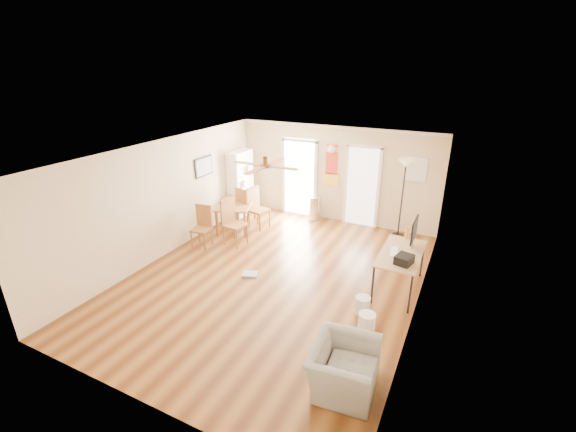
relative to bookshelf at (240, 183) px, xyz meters
The scene contains 30 objects.
floor 3.84m from the bookshelf, 46.95° to the right, with size 7.00×7.00×0.00m, color brown.
ceiling 4.09m from the bookshelf, 46.95° to the right, with size 5.50×7.00×0.00m, color silver, non-canonical shape.
wall_back 2.69m from the bookshelf, 16.93° to the left, with size 5.50×0.04×2.60m, color beige, non-canonical shape.
wall_front 6.74m from the bookshelf, 67.76° to the right, with size 5.50×0.04×2.60m, color beige, non-canonical shape.
wall_left 2.76m from the bookshelf, 94.29° to the right, with size 0.04×7.00×2.60m, color beige, non-canonical shape.
wall_right 5.97m from the bookshelf, 27.23° to the right, with size 0.04×7.00×2.60m, color beige, non-canonical shape.
crown_molding 4.07m from the bookshelf, 46.95° to the right, with size 5.50×7.00×0.08m, color white, non-canonical shape.
kitchen_doorway 1.68m from the bookshelf, 26.93° to the left, with size 0.90×0.10×2.10m, color white, non-canonical shape.
bathroom_doorway 3.38m from the bookshelf, 12.98° to the left, with size 0.80×0.10×2.10m, color white, non-canonical shape.
wall_decal 2.61m from the bookshelf, 17.32° to the left, with size 0.46×0.03×1.10m, color red.
ac_grille 4.72m from the bookshelf, ahead, with size 0.50×0.04×0.60m, color white.
framed_poster 1.55m from the bookshelf, 97.71° to the right, with size 0.04×0.66×0.48m, color black.
ceiling_fan 4.23m from the bookshelf, 49.92° to the right, with size 1.24×1.24×0.20m, color #593819, non-canonical shape.
bookshelf is the anchor object (origin of this frame).
dining_table 1.09m from the bookshelf, 64.72° to the right, with size 0.84×1.40×0.70m, color #996631, non-canonical shape.
dining_chair_right_a 1.19m from the bookshelf, 32.49° to the right, with size 0.44×0.44×1.07m, color olive, non-canonical shape.
dining_chair_right_b 2.02m from the bookshelf, 61.54° to the right, with size 0.46×0.46×1.11m, color #AB6237, non-canonical shape.
dining_chair_near 2.27m from the bookshelf, 82.36° to the right, with size 0.41×0.41×0.99m, color #AC7437, non-canonical shape.
dining_chair_far 0.93m from the bookshelf, 45.68° to the right, with size 0.44×0.44×1.06m, color #A15F34, non-canonical shape.
trash_can 2.22m from the bookshelf, 13.54° to the left, with size 0.32×0.32×0.68m, color #BEBDC0.
torchiere_lamp 4.41m from the bookshelf, ahead, with size 0.37×0.37×1.98m, color black, non-canonical shape.
computer_desk 5.31m from the bookshelf, 22.71° to the right, with size 0.74×1.48×0.79m, color tan, non-canonical shape.
imac 5.30m from the bookshelf, 18.78° to the right, with size 0.09×0.62×0.57m, color black, non-canonical shape.
keyboard 5.18m from the bookshelf, 23.64° to the right, with size 0.13×0.41×0.02m, color white.
printer 5.56m from the bookshelf, 26.14° to the right, with size 0.27×0.31×0.16m, color black.
orange_bottle 5.03m from the bookshelf, 15.50° to the right, with size 0.09×0.09×0.26m, color orange.
wastebasket_a 5.49m from the bookshelf, 34.56° to the right, with size 0.27×0.27×0.31m, color silver.
wastebasket_b 5.91m from the bookshelf, 37.07° to the right, with size 0.28×0.28×0.32m, color white.
floor_cloth 3.62m from the bookshelf, 54.65° to the right, with size 0.30×0.24×0.04m, color #9B9C96.
armchair 6.75m from the bookshelf, 45.73° to the right, with size 0.98×0.86×0.64m, color gray.
Camera 1 is at (3.25, -6.01, 4.13)m, focal length 23.93 mm.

